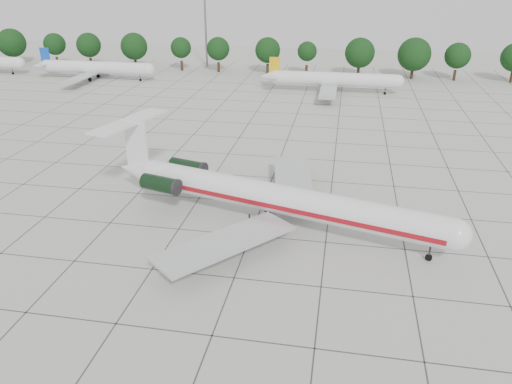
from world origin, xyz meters
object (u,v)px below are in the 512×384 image
at_px(main_airliner, 265,196).
at_px(bg_airliner_b, 96,68).
at_px(floodlight_mast, 205,13).
at_px(bg_airliner_c, 334,80).

relative_size(main_airliner, bg_airliner_b, 1.43).
distance_m(bg_airliner_b, floodlight_mast, 33.26).
height_order(main_airliner, bg_airliner_c, main_airliner).
distance_m(bg_airliner_c, floodlight_mast, 45.42).
xyz_separation_m(main_airliner, bg_airliner_b, (-53.39, 67.12, -0.49)).
relative_size(bg_airliner_c, floodlight_mast, 1.11).
bearing_deg(floodlight_mast, bg_airliner_c, -34.92).
relative_size(bg_airliner_b, floodlight_mast, 1.11).
relative_size(main_airliner, bg_airliner_c, 1.43).
relative_size(bg_airliner_b, bg_airliner_c, 1.00).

